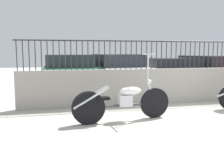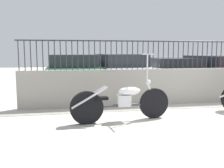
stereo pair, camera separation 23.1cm
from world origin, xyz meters
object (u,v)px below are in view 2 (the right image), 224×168
Objects in this scene: car_black at (172,73)px; car_red at (213,72)px; car_silver at (119,72)px; car_green at (73,73)px; motorcycle_dark_grey at (117,102)px.

car_black is 0.94× the size of car_red.
car_red reaches higher than car_black.
car_silver is 0.91× the size of car_red.
motorcycle_dark_grey is at bearing -169.81° from car_green.
motorcycle_dark_grey is 4.35m from car_green.
car_silver is (0.98, 4.36, 0.29)m from motorcycle_dark_grey.
motorcycle_dark_grey is 0.50× the size of car_black.
car_black is (2.02, -0.30, -0.06)m from car_silver.
car_black is (3.01, 4.07, 0.23)m from motorcycle_dark_grey.
motorcycle_dark_grey is 0.47× the size of car_red.
car_green is at bearing 91.16° from car_black.
car_red is (5.58, -0.21, -0.03)m from car_green.
motorcycle_dark_grey is 0.52× the size of car_silver.
car_silver is (1.78, 0.09, -0.00)m from car_green.
car_green is 0.86× the size of car_red.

